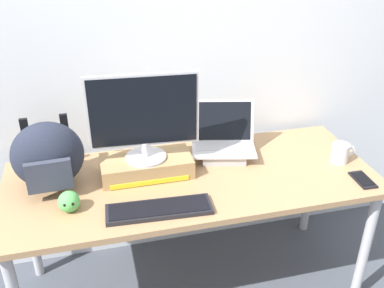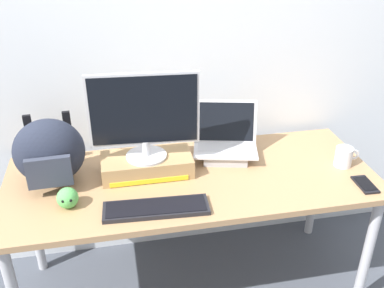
{
  "view_description": "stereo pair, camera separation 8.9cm",
  "coord_description": "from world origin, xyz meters",
  "px_view_note": "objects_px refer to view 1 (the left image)",
  "views": [
    {
      "loc": [
        -0.44,
        -1.74,
        1.87
      ],
      "look_at": [
        0.0,
        0.0,
        0.9
      ],
      "focal_mm": 40.95,
      "sensor_mm": 36.0,
      "label": 1
    },
    {
      "loc": [
        -0.35,
        -1.76,
        1.87
      ],
      "look_at": [
        0.0,
        0.0,
        0.9
      ],
      "focal_mm": 40.95,
      "sensor_mm": 36.0,
      "label": 2
    }
  ],
  "objects_px": {
    "toner_box_yellow": "(146,166)",
    "desktop_monitor": "(144,117)",
    "external_keyboard": "(159,209)",
    "open_laptop": "(223,146)",
    "plush_toy": "(69,201)",
    "cell_phone": "(363,180)",
    "messenger_backpack": "(48,156)",
    "coffee_mug": "(341,153)"
  },
  "relations": [
    {
      "from": "toner_box_yellow",
      "to": "desktop_monitor",
      "type": "height_order",
      "value": "desktop_monitor"
    },
    {
      "from": "external_keyboard",
      "to": "open_laptop",
      "type": "bearing_deg",
      "value": 47.15
    },
    {
      "from": "plush_toy",
      "to": "open_laptop",
      "type": "bearing_deg",
      "value": 20.66
    },
    {
      "from": "plush_toy",
      "to": "desktop_monitor",
      "type": "bearing_deg",
      "value": 29.73
    },
    {
      "from": "cell_phone",
      "to": "plush_toy",
      "type": "distance_m",
      "value": 1.36
    },
    {
      "from": "messenger_backpack",
      "to": "plush_toy",
      "type": "distance_m",
      "value": 0.26
    },
    {
      "from": "coffee_mug",
      "to": "cell_phone",
      "type": "bearing_deg",
      "value": -86.01
    },
    {
      "from": "toner_box_yellow",
      "to": "plush_toy",
      "type": "relative_size",
      "value": 4.69
    },
    {
      "from": "external_keyboard",
      "to": "plush_toy",
      "type": "relative_size",
      "value": 4.96
    },
    {
      "from": "open_laptop",
      "to": "messenger_backpack",
      "type": "relative_size",
      "value": 1.09
    },
    {
      "from": "toner_box_yellow",
      "to": "external_keyboard",
      "type": "xyz_separation_m",
      "value": [
        0.0,
        -0.31,
        -0.03
      ]
    },
    {
      "from": "external_keyboard",
      "to": "cell_phone",
      "type": "bearing_deg",
      "value": 3.28
    },
    {
      "from": "open_laptop",
      "to": "cell_phone",
      "type": "distance_m",
      "value": 0.7
    },
    {
      "from": "messenger_backpack",
      "to": "coffee_mug",
      "type": "bearing_deg",
      "value": -8.05
    },
    {
      "from": "coffee_mug",
      "to": "desktop_monitor",
      "type": "bearing_deg",
      "value": 173.04
    },
    {
      "from": "cell_phone",
      "to": "plush_toy",
      "type": "relative_size",
      "value": 1.6
    },
    {
      "from": "open_laptop",
      "to": "external_keyboard",
      "type": "xyz_separation_m",
      "value": [
        -0.41,
        -0.4,
        -0.05
      ]
    },
    {
      "from": "desktop_monitor",
      "to": "coffee_mug",
      "type": "distance_m",
      "value": 1.02
    },
    {
      "from": "open_laptop",
      "to": "cell_phone",
      "type": "height_order",
      "value": "open_laptop"
    },
    {
      "from": "external_keyboard",
      "to": "plush_toy",
      "type": "distance_m",
      "value": 0.39
    },
    {
      "from": "open_laptop",
      "to": "coffee_mug",
      "type": "distance_m",
      "value": 0.6
    },
    {
      "from": "toner_box_yellow",
      "to": "messenger_backpack",
      "type": "xyz_separation_m",
      "value": [
        -0.44,
        0.01,
        0.11
      ]
    },
    {
      "from": "external_keyboard",
      "to": "coffee_mug",
      "type": "height_order",
      "value": "coffee_mug"
    },
    {
      "from": "toner_box_yellow",
      "to": "coffee_mug",
      "type": "height_order",
      "value": "coffee_mug"
    },
    {
      "from": "messenger_backpack",
      "to": "coffee_mug",
      "type": "relative_size",
      "value": 2.62
    },
    {
      "from": "messenger_backpack",
      "to": "cell_phone",
      "type": "xyz_separation_m",
      "value": [
        1.44,
        -0.32,
        -0.15
      ]
    },
    {
      "from": "desktop_monitor",
      "to": "cell_phone",
      "type": "height_order",
      "value": "desktop_monitor"
    },
    {
      "from": "toner_box_yellow",
      "to": "external_keyboard",
      "type": "distance_m",
      "value": 0.31
    },
    {
      "from": "open_laptop",
      "to": "plush_toy",
      "type": "distance_m",
      "value": 0.84
    },
    {
      "from": "open_laptop",
      "to": "cell_phone",
      "type": "relative_size",
      "value": 2.46
    },
    {
      "from": "desktop_monitor",
      "to": "messenger_backpack",
      "type": "xyz_separation_m",
      "value": [
        -0.44,
        0.01,
        -0.15
      ]
    },
    {
      "from": "desktop_monitor",
      "to": "cell_phone",
      "type": "distance_m",
      "value": 1.08
    },
    {
      "from": "desktop_monitor",
      "to": "plush_toy",
      "type": "height_order",
      "value": "desktop_monitor"
    },
    {
      "from": "toner_box_yellow",
      "to": "external_keyboard",
      "type": "height_order",
      "value": "toner_box_yellow"
    },
    {
      "from": "desktop_monitor",
      "to": "plush_toy",
      "type": "distance_m",
      "value": 0.5
    },
    {
      "from": "external_keyboard",
      "to": "coffee_mug",
      "type": "relative_size",
      "value": 3.61
    },
    {
      "from": "external_keyboard",
      "to": "plush_toy",
      "type": "xyz_separation_m",
      "value": [
        -0.37,
        0.1,
        0.04
      ]
    },
    {
      "from": "cell_phone",
      "to": "toner_box_yellow",
      "type": "bearing_deg",
      "value": 164.75
    },
    {
      "from": "toner_box_yellow",
      "to": "open_laptop",
      "type": "bearing_deg",
      "value": 11.53
    },
    {
      "from": "messenger_backpack",
      "to": "cell_phone",
      "type": "distance_m",
      "value": 1.48
    },
    {
      "from": "external_keyboard",
      "to": "messenger_backpack",
      "type": "relative_size",
      "value": 1.38
    },
    {
      "from": "messenger_backpack",
      "to": "toner_box_yellow",
      "type": "bearing_deg",
      "value": -4.4
    }
  ]
}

